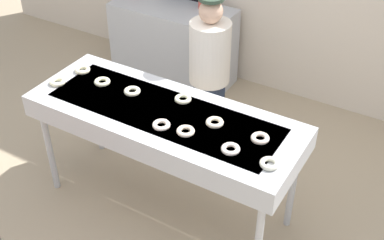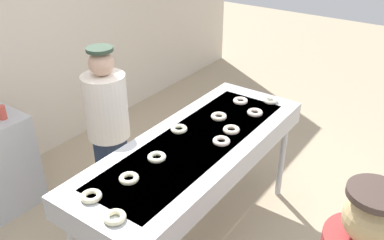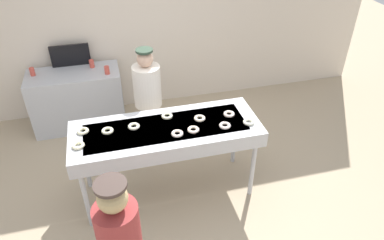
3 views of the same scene
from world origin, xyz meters
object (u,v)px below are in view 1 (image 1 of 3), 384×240
object	(u,v)px
sugar_donut_2	(186,131)
sugar_donut_3	(215,122)
paper_cup_1	(206,17)
fryer_conveyor	(164,121)
sugar_donut_1	(58,82)
sugar_donut_8	(161,125)
prep_counter	(174,44)
sugar_donut_4	(260,138)
paper_cup_0	(202,3)
sugar_donut_0	(183,99)
sugar_donut_10	(82,70)
worker_baker	(210,68)
sugar_donut_9	(269,164)
sugar_donut_5	(132,91)
sugar_donut_6	(231,149)
sugar_donut_7	(102,82)

from	to	relation	value
sugar_donut_2	sugar_donut_3	xyz separation A→B (m)	(0.13, 0.20, 0.00)
sugar_donut_2	paper_cup_1	distance (m)	2.00
fryer_conveyor	sugar_donut_1	world-z (taller)	sugar_donut_1
sugar_donut_8	prep_counter	distance (m)	2.37
sugar_donut_4	paper_cup_0	xyz separation A→B (m)	(-1.55, 1.89, -0.04)
sugar_donut_0	sugar_donut_4	distance (m)	0.74
sugar_donut_0	paper_cup_0	size ratio (longest dim) A/B	1.09
sugar_donut_10	paper_cup_0	xyz separation A→B (m)	(0.14, 1.80, -0.04)
worker_baker	sugar_donut_0	bearing A→B (deg)	98.17
sugar_donut_0	sugar_donut_3	world-z (taller)	same
fryer_conveyor	sugar_donut_2	world-z (taller)	sugar_donut_2
paper_cup_1	sugar_donut_2	bearing A→B (deg)	-64.91
sugar_donut_9	prep_counter	xyz separation A→B (m)	(-2.01, 1.98, -0.56)
sugar_donut_2	sugar_donut_4	world-z (taller)	same
sugar_donut_1	sugar_donut_8	bearing A→B (deg)	-3.14
sugar_donut_9	sugar_donut_5	bearing A→B (deg)	169.16
sugar_donut_6	sugar_donut_9	world-z (taller)	same
sugar_donut_5	sugar_donut_7	world-z (taller)	same
sugar_donut_5	sugar_donut_10	world-z (taller)	same
sugar_donut_2	sugar_donut_9	bearing A→B (deg)	-1.55
sugar_donut_10	paper_cup_0	bearing A→B (deg)	85.58
paper_cup_0	sugar_donut_3	bearing A→B (deg)	-57.82
sugar_donut_4	sugar_donut_9	distance (m)	0.27
sugar_donut_5	sugar_donut_8	size ratio (longest dim) A/B	1.00
sugar_donut_2	worker_baker	bearing A→B (deg)	109.73
sugar_donut_1	sugar_donut_9	world-z (taller)	same
sugar_donut_7	sugar_donut_2	bearing A→B (deg)	-13.24
sugar_donut_2	sugar_donut_6	world-z (taller)	same
sugar_donut_3	sugar_donut_10	distance (m)	1.33
sugar_donut_7	worker_baker	bearing A→B (deg)	54.34
sugar_donut_4	worker_baker	distance (m)	1.19
sugar_donut_9	worker_baker	size ratio (longest dim) A/B	0.08
sugar_donut_5	sugar_donut_4	bearing A→B (deg)	-1.66
sugar_donut_4	worker_baker	size ratio (longest dim) A/B	0.08
sugar_donut_3	sugar_donut_8	world-z (taller)	same
worker_baker	fryer_conveyor	bearing A→B (deg)	92.27
fryer_conveyor	paper_cup_1	size ratio (longest dim) A/B	17.81
sugar_donut_9	paper_cup_0	xyz separation A→B (m)	(-1.72, 2.10, -0.04)
sugar_donut_6	sugar_donut_0	bearing A→B (deg)	149.28
sugar_donut_2	sugar_donut_6	size ratio (longest dim) A/B	1.00
sugar_donut_7	worker_baker	xyz separation A→B (m)	(0.57, 0.79, -0.10)
sugar_donut_4	sugar_donut_10	bearing A→B (deg)	177.08
sugar_donut_6	prep_counter	world-z (taller)	sugar_donut_6
sugar_donut_10	worker_baker	world-z (taller)	worker_baker
sugar_donut_1	sugar_donut_5	bearing A→B (deg)	17.97
prep_counter	sugar_donut_7	bearing A→B (deg)	-76.31
paper_cup_0	sugar_donut_1	bearing A→B (deg)	-95.25
sugar_donut_2	sugar_donut_7	bearing A→B (deg)	166.76
fryer_conveyor	sugar_donut_9	xyz separation A→B (m)	(0.94, -0.16, 0.11)
sugar_donut_2	sugar_donut_4	xyz separation A→B (m)	(0.49, 0.20, 0.00)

